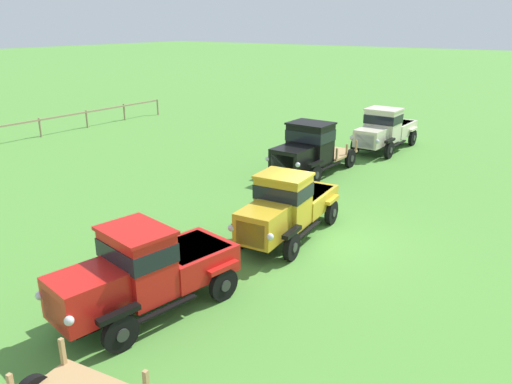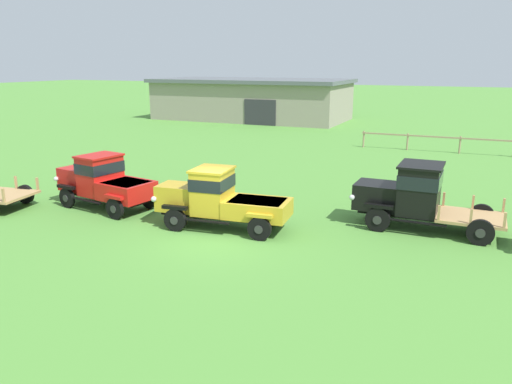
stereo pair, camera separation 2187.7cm
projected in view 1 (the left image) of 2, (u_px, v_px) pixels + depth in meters
The scene contains 6 objects.
ground_plane at pixel (325, 240), 15.66m from camera, with size 240.00×240.00×0.00m, color #518E38.
paddock_fence at pixel (85, 116), 31.86m from camera, with size 12.43×0.51×1.13m.
vintage_truck_second_in_line at pixel (144, 269), 11.48m from camera, with size 4.71×2.57×2.17m.
vintage_truck_midrow_center at pixel (286, 206), 15.53m from camera, with size 5.03×2.25×2.17m.
vintage_truck_far_side at pixel (308, 148), 21.90m from camera, with size 5.22×2.26×2.34m.
vintage_truck_back_of_row at pixel (385, 129), 26.33m from camera, with size 5.39×2.09×2.26m.
Camera 1 is at (-12.94, -6.51, 6.52)m, focal length 35.00 mm.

